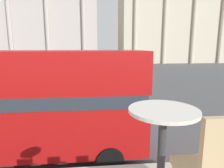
{
  "coord_description": "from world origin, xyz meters",
  "views": [
    {
      "loc": [
        0.8,
        -1.93,
        4.4
      ],
      "look_at": [
        2.48,
        15.99,
        1.01
      ],
      "focal_mm": 32.0,
      "sensor_mm": 36.0,
      "label": 1
    }
  ],
  "objects_px": {
    "pedestrian_white": "(49,71)",
    "traffic_light_far": "(129,62)",
    "plaza_building_right": "(170,25)",
    "pedestrian_blue": "(128,75)",
    "traffic_light_mid": "(112,67)",
    "cafe_dining_table": "(163,130)",
    "pedestrian_olive": "(119,70)",
    "plaza_building_left": "(38,15)",
    "double_decker_bus": "(1,102)"
  },
  "relations": [
    {
      "from": "cafe_dining_table",
      "to": "plaza_building_right",
      "type": "distance_m",
      "value": 59.72
    },
    {
      "from": "traffic_light_mid",
      "to": "pedestrian_blue",
      "type": "relative_size",
      "value": 2.35
    },
    {
      "from": "plaza_building_right",
      "to": "traffic_light_mid",
      "type": "height_order",
      "value": "plaza_building_right"
    },
    {
      "from": "plaza_building_left",
      "to": "traffic_light_far",
      "type": "relative_size",
      "value": 7.94
    },
    {
      "from": "pedestrian_blue",
      "to": "cafe_dining_table",
      "type": "bearing_deg",
      "value": -50.57
    },
    {
      "from": "traffic_light_mid",
      "to": "pedestrian_white",
      "type": "relative_size",
      "value": 2.26
    },
    {
      "from": "cafe_dining_table",
      "to": "pedestrian_white",
      "type": "xyz_separation_m",
      "value": [
        -6.74,
        26.56,
        -2.68
      ]
    },
    {
      "from": "traffic_light_mid",
      "to": "pedestrian_olive",
      "type": "bearing_deg",
      "value": 80.15
    },
    {
      "from": "plaza_building_right",
      "to": "pedestrian_olive",
      "type": "distance_m",
      "value": 33.85
    },
    {
      "from": "pedestrian_olive",
      "to": "traffic_light_far",
      "type": "bearing_deg",
      "value": -39.66
    },
    {
      "from": "cafe_dining_table",
      "to": "plaza_building_right",
      "type": "height_order",
      "value": "plaza_building_right"
    },
    {
      "from": "plaza_building_left",
      "to": "pedestrian_olive",
      "type": "bearing_deg",
      "value": -53.38
    },
    {
      "from": "double_decker_bus",
      "to": "pedestrian_blue",
      "type": "relative_size",
      "value": 6.5
    },
    {
      "from": "traffic_light_mid",
      "to": "traffic_light_far",
      "type": "height_order",
      "value": "traffic_light_mid"
    },
    {
      "from": "double_decker_bus",
      "to": "pedestrian_blue",
      "type": "distance_m",
      "value": 18.57
    },
    {
      "from": "pedestrian_blue",
      "to": "double_decker_bus",
      "type": "bearing_deg",
      "value": -66.12
    },
    {
      "from": "plaza_building_left",
      "to": "pedestrian_olive",
      "type": "distance_m",
      "value": 31.23
    },
    {
      "from": "traffic_light_far",
      "to": "pedestrian_olive",
      "type": "relative_size",
      "value": 2.3
    },
    {
      "from": "traffic_light_far",
      "to": "plaza_building_right",
      "type": "bearing_deg",
      "value": 60.91
    },
    {
      "from": "plaza_building_right",
      "to": "pedestrian_blue",
      "type": "xyz_separation_m",
      "value": [
        -17.71,
        -32.57,
        -9.57
      ]
    },
    {
      "from": "pedestrian_blue",
      "to": "plaza_building_right",
      "type": "bearing_deg",
      "value": 110.14
    },
    {
      "from": "plaza_building_left",
      "to": "pedestrian_olive",
      "type": "xyz_separation_m",
      "value": [
        17.41,
        -23.42,
        -11.12
      ]
    },
    {
      "from": "double_decker_bus",
      "to": "pedestrian_white",
      "type": "xyz_separation_m",
      "value": [
        -2.68,
        20.62,
        -1.36
      ]
    },
    {
      "from": "pedestrian_olive",
      "to": "plaza_building_left",
      "type": "bearing_deg",
      "value": 167.32
    },
    {
      "from": "traffic_light_far",
      "to": "pedestrian_blue",
      "type": "height_order",
      "value": "traffic_light_far"
    },
    {
      "from": "cafe_dining_table",
      "to": "pedestrian_white",
      "type": "relative_size",
      "value": 0.42
    },
    {
      "from": "traffic_light_mid",
      "to": "cafe_dining_table",
      "type": "bearing_deg",
      "value": -93.92
    },
    {
      "from": "plaza_building_right",
      "to": "pedestrian_olive",
      "type": "height_order",
      "value": "plaza_building_right"
    },
    {
      "from": "double_decker_bus",
      "to": "cafe_dining_table",
      "type": "distance_m",
      "value": 7.32
    },
    {
      "from": "plaza_building_left",
      "to": "traffic_light_far",
      "type": "height_order",
      "value": "plaza_building_left"
    },
    {
      "from": "double_decker_bus",
      "to": "traffic_light_far",
      "type": "relative_size",
      "value": 2.89
    },
    {
      "from": "plaza_building_right",
      "to": "traffic_light_mid",
      "type": "relative_size",
      "value": 7.45
    },
    {
      "from": "cafe_dining_table",
      "to": "plaza_building_left",
      "type": "height_order",
      "value": "plaza_building_left"
    },
    {
      "from": "double_decker_bus",
      "to": "pedestrian_olive",
      "type": "relative_size",
      "value": 6.64
    },
    {
      "from": "double_decker_bus",
      "to": "traffic_light_mid",
      "type": "distance_m",
      "value": 11.52
    },
    {
      "from": "cafe_dining_table",
      "to": "plaza_building_left",
      "type": "distance_m",
      "value": 54.4
    },
    {
      "from": "pedestrian_white",
      "to": "traffic_light_far",
      "type": "bearing_deg",
      "value": -111.3
    },
    {
      "from": "double_decker_bus",
      "to": "cafe_dining_table",
      "type": "bearing_deg",
      "value": -52.8
    },
    {
      "from": "plaza_building_right",
      "to": "pedestrian_blue",
      "type": "bearing_deg",
      "value": -118.54
    },
    {
      "from": "traffic_light_far",
      "to": "pedestrian_olive",
      "type": "xyz_separation_m",
      "value": [
        -0.76,
        4.45,
        -1.52
      ]
    },
    {
      "from": "plaza_building_left",
      "to": "traffic_light_far",
      "type": "xyz_separation_m",
      "value": [
        18.16,
        -27.87,
        -9.6
      ]
    },
    {
      "from": "plaza_building_right",
      "to": "pedestrian_white",
      "type": "distance_m",
      "value": 41.36
    },
    {
      "from": "pedestrian_olive",
      "to": "pedestrian_blue",
      "type": "relative_size",
      "value": 0.98
    },
    {
      "from": "traffic_light_mid",
      "to": "pedestrian_white",
      "type": "bearing_deg",
      "value": 127.25
    },
    {
      "from": "traffic_light_mid",
      "to": "double_decker_bus",
      "type": "bearing_deg",
      "value": -116.68
    },
    {
      "from": "traffic_light_far",
      "to": "pedestrian_white",
      "type": "relative_size",
      "value": 2.16
    },
    {
      "from": "plaza_building_left",
      "to": "pedestrian_blue",
      "type": "height_order",
      "value": "plaza_building_left"
    },
    {
      "from": "traffic_light_far",
      "to": "pedestrian_white",
      "type": "bearing_deg",
      "value": 166.46
    },
    {
      "from": "plaza_building_right",
      "to": "traffic_light_far",
      "type": "relative_size",
      "value": 7.78
    },
    {
      "from": "traffic_light_mid",
      "to": "pedestrian_olive",
      "type": "relative_size",
      "value": 2.41
    }
  ]
}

